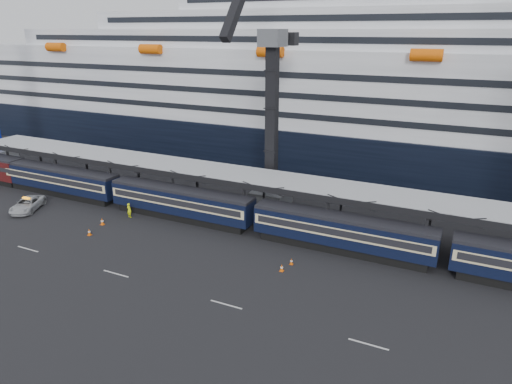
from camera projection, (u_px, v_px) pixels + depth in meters
ground at (405, 322)px, 36.26m from camera, size 260.00×260.00×0.00m
train at (374, 237)px, 45.90m from camera, size 133.05×3.00×4.05m
canopy at (431, 203)px, 46.39m from camera, size 130.00×6.25×5.53m
cruise_ship at (451, 94)px, 71.62m from camera, size 214.09×28.84×34.00m
crane_dark_near at (271, 116)px, 56.15m from camera, size 4.50×17.75×35.08m
pickup_truck at (27, 204)px, 58.39m from camera, size 4.75×6.27×1.58m
worker at (129, 210)px, 56.11m from camera, size 0.75×0.56×1.86m
traffic_cone_a at (89, 232)px, 51.40m from camera, size 0.40×0.40×0.81m
traffic_cone_b at (102, 221)px, 54.17m from camera, size 0.43×0.43×0.87m
traffic_cone_c at (282, 268)px, 43.75m from camera, size 0.38×0.38×0.75m
traffic_cone_d at (291, 261)px, 45.02m from camera, size 0.34×0.34×0.68m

